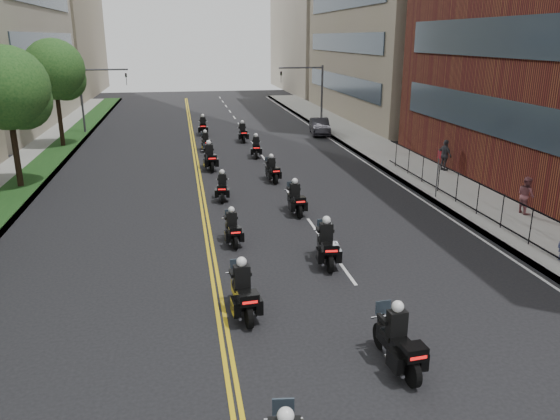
{
  "coord_description": "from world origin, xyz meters",
  "views": [
    {
      "loc": [
        -2.33,
        -7.14,
        8.0
      ],
      "look_at": [
        1.42,
        13.5,
        1.34
      ],
      "focal_mm": 35.0,
      "sensor_mm": 36.0,
      "label": 1
    }
  ],
  "objects_px": {
    "motorcycle_1": "(398,343)",
    "pedestrian_c": "(445,155)",
    "motorcycle_3": "(327,246)",
    "motorcycle_9": "(256,148)",
    "motorcycle_4": "(232,229)",
    "motorcycle_8": "(210,158)",
    "motorcycle_10": "(206,143)",
    "motorcycle_5": "(295,200)",
    "motorcycle_7": "(272,171)",
    "motorcycle_12": "(203,127)",
    "motorcycle_2": "(243,293)",
    "motorcycle_11": "(243,133)",
    "parked_sedan": "(320,126)",
    "pedestrian_b": "(526,195)",
    "motorcycle_6": "(222,188)"
  },
  "relations": [
    {
      "from": "pedestrian_b",
      "to": "motorcycle_10",
      "type": "bearing_deg",
      "value": 34.67
    },
    {
      "from": "motorcycle_4",
      "to": "motorcycle_5",
      "type": "bearing_deg",
      "value": 42.29
    },
    {
      "from": "motorcycle_7",
      "to": "motorcycle_9",
      "type": "bearing_deg",
      "value": 83.02
    },
    {
      "from": "motorcycle_2",
      "to": "pedestrian_b",
      "type": "distance_m",
      "value": 15.74
    },
    {
      "from": "motorcycle_9",
      "to": "motorcycle_10",
      "type": "xyz_separation_m",
      "value": [
        -3.34,
        2.82,
        -0.04
      ]
    },
    {
      "from": "motorcycle_4",
      "to": "pedestrian_c",
      "type": "height_order",
      "value": "pedestrian_c"
    },
    {
      "from": "motorcycle_2",
      "to": "motorcycle_7",
      "type": "distance_m",
      "value": 16.01
    },
    {
      "from": "motorcycle_1",
      "to": "pedestrian_c",
      "type": "xyz_separation_m",
      "value": [
        10.79,
        19.26,
        0.39
      ]
    },
    {
      "from": "motorcycle_10",
      "to": "pedestrian_b",
      "type": "distance_m",
      "value": 22.81
    },
    {
      "from": "motorcycle_4",
      "to": "motorcycle_12",
      "type": "height_order",
      "value": "motorcycle_12"
    },
    {
      "from": "motorcycle_2",
      "to": "motorcycle_10",
      "type": "bearing_deg",
      "value": 84.86
    },
    {
      "from": "motorcycle_2",
      "to": "motorcycle_4",
      "type": "xyz_separation_m",
      "value": [
        0.26,
        6.01,
        -0.11
      ]
    },
    {
      "from": "motorcycle_7",
      "to": "motorcycle_12",
      "type": "height_order",
      "value": "motorcycle_12"
    },
    {
      "from": "motorcycle_6",
      "to": "motorcycle_4",
      "type": "bearing_deg",
      "value": -84.78
    },
    {
      "from": "motorcycle_3",
      "to": "pedestrian_c",
      "type": "bearing_deg",
      "value": 54.21
    },
    {
      "from": "motorcycle_4",
      "to": "motorcycle_9",
      "type": "relative_size",
      "value": 0.93
    },
    {
      "from": "motorcycle_2",
      "to": "motorcycle_9",
      "type": "distance_m",
      "value": 22.72
    },
    {
      "from": "motorcycle_3",
      "to": "pedestrian_b",
      "type": "bearing_deg",
      "value": 25.07
    },
    {
      "from": "motorcycle_5",
      "to": "motorcycle_9",
      "type": "bearing_deg",
      "value": 87.44
    },
    {
      "from": "motorcycle_8",
      "to": "motorcycle_11",
      "type": "xyz_separation_m",
      "value": [
        3.16,
        9.23,
        -0.06
      ]
    },
    {
      "from": "motorcycle_7",
      "to": "motorcycle_12",
      "type": "distance_m",
      "value": 16.97
    },
    {
      "from": "motorcycle_10",
      "to": "motorcycle_11",
      "type": "bearing_deg",
      "value": 38.07
    },
    {
      "from": "motorcycle_2",
      "to": "motorcycle_12",
      "type": "distance_m",
      "value": 32.29
    },
    {
      "from": "motorcycle_4",
      "to": "parked_sedan",
      "type": "height_order",
      "value": "motorcycle_4"
    },
    {
      "from": "motorcycle_6",
      "to": "parked_sedan",
      "type": "height_order",
      "value": "motorcycle_6"
    },
    {
      "from": "motorcycle_4",
      "to": "pedestrian_c",
      "type": "xyz_separation_m",
      "value": [
        14.02,
        9.8,
        0.49
      ]
    },
    {
      "from": "motorcycle_11",
      "to": "pedestrian_c",
      "type": "relative_size",
      "value": 1.22
    },
    {
      "from": "motorcycle_3",
      "to": "motorcycle_11",
      "type": "bearing_deg",
      "value": 95.54
    },
    {
      "from": "motorcycle_12",
      "to": "motorcycle_7",
      "type": "bearing_deg",
      "value": -76.68
    },
    {
      "from": "motorcycle_12",
      "to": "parked_sedan",
      "type": "relative_size",
      "value": 0.57
    },
    {
      "from": "motorcycle_5",
      "to": "motorcycle_10",
      "type": "distance_m",
      "value": 16.18
    },
    {
      "from": "pedestrian_b",
      "to": "pedestrian_c",
      "type": "height_order",
      "value": "pedestrian_c"
    },
    {
      "from": "motorcycle_9",
      "to": "pedestrian_b",
      "type": "xyz_separation_m",
      "value": [
        10.51,
        -15.3,
        0.37
      ]
    },
    {
      "from": "motorcycle_4",
      "to": "motorcycle_8",
      "type": "xyz_separation_m",
      "value": [
        -0.15,
        13.21,
        0.13
      ]
    },
    {
      "from": "motorcycle_8",
      "to": "pedestrian_c",
      "type": "relative_size",
      "value": 1.33
    },
    {
      "from": "motorcycle_5",
      "to": "motorcycle_7",
      "type": "bearing_deg",
      "value": 88.0
    },
    {
      "from": "motorcycle_9",
      "to": "motorcycle_10",
      "type": "distance_m",
      "value": 4.37
    },
    {
      "from": "motorcycle_5",
      "to": "motorcycle_10",
      "type": "xyz_separation_m",
      "value": [
        -3.41,
        15.82,
        -0.06
      ]
    },
    {
      "from": "motorcycle_10",
      "to": "parked_sedan",
      "type": "xyz_separation_m",
      "value": [
        10.01,
        5.45,
        0.08
      ]
    },
    {
      "from": "motorcycle_3",
      "to": "motorcycle_9",
      "type": "relative_size",
      "value": 1.1
    },
    {
      "from": "motorcycle_7",
      "to": "motorcycle_9",
      "type": "relative_size",
      "value": 0.97
    },
    {
      "from": "motorcycle_10",
      "to": "pedestrian_b",
      "type": "relative_size",
      "value": 1.2
    },
    {
      "from": "motorcycle_8",
      "to": "motorcycle_12",
      "type": "distance_m",
      "value": 13.08
    },
    {
      "from": "motorcycle_5",
      "to": "motorcycle_2",
      "type": "bearing_deg",
      "value": -113.64
    },
    {
      "from": "motorcycle_2",
      "to": "motorcycle_11",
      "type": "distance_m",
      "value": 28.63
    },
    {
      "from": "motorcycle_1",
      "to": "motorcycle_7",
      "type": "distance_m",
      "value": 19.07
    },
    {
      "from": "parked_sedan",
      "to": "motorcycle_1",
      "type": "bearing_deg",
      "value": -93.06
    },
    {
      "from": "motorcycle_4",
      "to": "parked_sedan",
      "type": "bearing_deg",
      "value": 64.4
    },
    {
      "from": "motorcycle_6",
      "to": "pedestrian_c",
      "type": "bearing_deg",
      "value": 20.0
    },
    {
      "from": "motorcycle_3",
      "to": "parked_sedan",
      "type": "distance_m",
      "value": 28.22
    }
  ]
}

